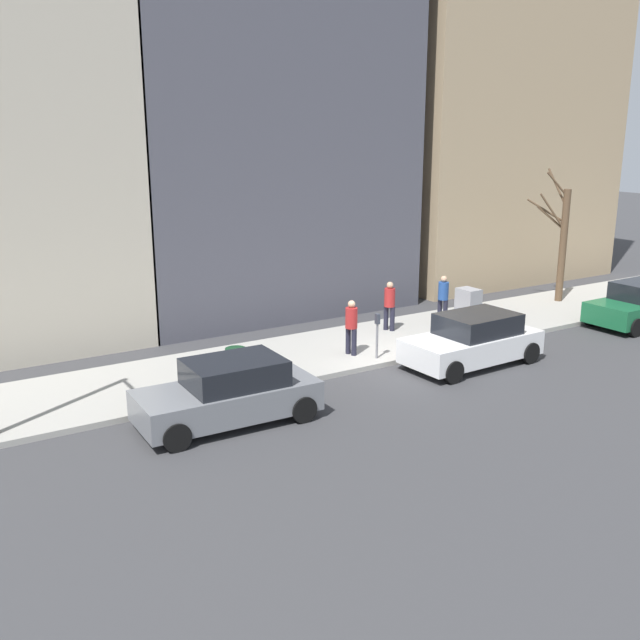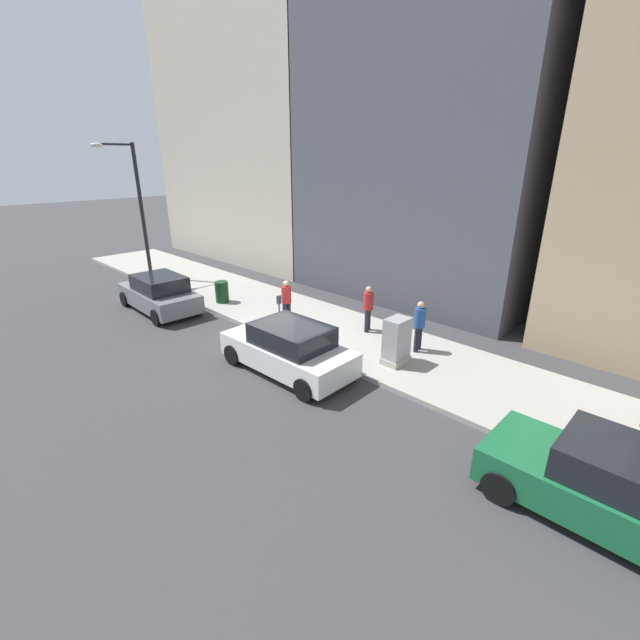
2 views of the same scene
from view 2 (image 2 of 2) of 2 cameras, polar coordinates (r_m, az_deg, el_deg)
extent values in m
plane|color=#38383A|center=(14.79, -5.21, -3.14)|extent=(120.00, 120.00, 0.00)
cube|color=#9E9B93|center=(16.02, 0.23, -0.83)|extent=(4.00, 36.00, 0.15)
cube|color=#196038|center=(9.39, 34.30, -18.73)|extent=(1.84, 4.22, 0.70)
cube|color=black|center=(9.02, 36.43, -15.80)|extent=(1.62, 2.22, 0.60)
cylinder|color=black|center=(9.07, 22.79, -19.86)|extent=(0.23, 0.64, 0.64)
cylinder|color=black|center=(10.41, 26.46, -14.72)|extent=(0.23, 0.64, 0.64)
cube|color=white|center=(12.73, -4.36, -4.45)|extent=(1.92, 4.25, 0.70)
cube|color=black|center=(12.33, -3.81, -1.99)|extent=(1.67, 2.25, 0.60)
cylinder|color=black|center=(13.46, -11.52, -4.55)|extent=(0.24, 0.65, 0.64)
cylinder|color=black|center=(14.40, -6.08, -2.48)|extent=(0.24, 0.65, 0.64)
cylinder|color=black|center=(11.33, -2.09, -9.24)|extent=(0.24, 0.65, 0.64)
cylinder|color=black|center=(12.44, 3.48, -6.35)|extent=(0.24, 0.65, 0.64)
cube|color=slate|center=(18.94, -20.63, 2.85)|extent=(1.92, 4.25, 0.70)
cube|color=black|center=(18.59, -20.63, 4.63)|extent=(1.66, 2.24, 0.60)
cylinder|color=black|center=(20.13, -24.54, 2.56)|extent=(0.24, 0.65, 0.64)
cylinder|color=black|center=(20.70, -20.18, 3.65)|extent=(0.24, 0.65, 0.64)
cylinder|color=black|center=(17.35, -20.96, 0.33)|extent=(0.24, 0.65, 0.64)
cylinder|color=black|center=(18.01, -16.06, 1.66)|extent=(0.24, 0.65, 0.64)
cylinder|color=slate|center=(15.21, -5.42, 0.29)|extent=(0.07, 0.07, 1.05)
cube|color=#2D333D|center=(14.99, -5.50, 2.71)|extent=(0.14, 0.10, 0.30)
cube|color=#A8A399|center=(13.24, 10.00, -5.25)|extent=(0.83, 0.61, 0.18)
cube|color=#939399|center=(12.95, 10.20, -2.41)|extent=(0.75, 0.55, 1.25)
cylinder|color=black|center=(23.41, -22.61, 12.97)|extent=(0.18, 0.18, 6.50)
cylinder|color=black|center=(22.97, -25.69, 20.37)|extent=(1.60, 0.10, 0.10)
ellipsoid|color=beige|center=(22.69, -27.65, 19.96)|extent=(0.56, 0.32, 0.20)
cylinder|color=#14381E|center=(18.84, -12.95, 3.68)|extent=(0.56, 0.56, 0.90)
cylinder|color=#1E1E2D|center=(14.17, 13.10, -2.28)|extent=(0.16, 0.16, 0.82)
cylinder|color=#1E1E2D|center=(13.96, 12.76, -2.61)|extent=(0.16, 0.16, 0.82)
cylinder|color=#23478C|center=(13.80, 13.17, 0.31)|extent=(0.36, 0.36, 0.62)
sphere|color=tan|center=(13.66, 13.31, 1.95)|extent=(0.22, 0.22, 0.22)
cylinder|color=#1E1E2D|center=(15.24, 6.26, -0.16)|extent=(0.16, 0.16, 0.82)
cylinder|color=#1E1E2D|center=(15.46, 6.47, 0.14)|extent=(0.16, 0.16, 0.82)
cylinder|color=#A52323|center=(15.11, 6.47, 2.54)|extent=(0.36, 0.36, 0.62)
sphere|color=tan|center=(14.99, 6.54, 4.07)|extent=(0.22, 0.22, 0.22)
cylinder|color=#1E1E2D|center=(15.90, -4.71, 0.80)|extent=(0.16, 0.16, 0.82)
cylinder|color=#1E1E2D|center=(16.08, -4.19, 1.05)|extent=(0.16, 0.16, 0.82)
cylinder|color=#A52323|center=(15.76, -4.52, 3.39)|extent=(0.36, 0.36, 0.62)
sphere|color=tan|center=(15.64, -4.56, 4.86)|extent=(0.22, 0.22, 0.22)
cube|color=#BCB29E|center=(30.35, -2.87, 23.88)|extent=(12.90, 12.90, 15.19)
camera|label=1|loc=(24.07, -64.33, 10.94)|focal=40.00mm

